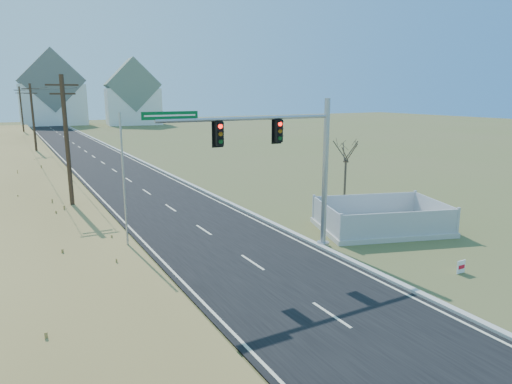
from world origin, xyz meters
name	(u,v)px	position (x,y,z in m)	size (l,w,h in m)	color
ground	(300,295)	(0.00, 0.00, 0.00)	(260.00, 260.00, 0.00)	#535B2C
road	(88,153)	(0.00, 50.00, 0.03)	(8.00, 180.00, 0.06)	black
curb	(120,151)	(4.15, 50.00, 0.09)	(0.30, 180.00, 0.18)	#B2AFA8
utility_pole_near	(68,149)	(-6.50, 15.00, 4.68)	(1.80, 0.26, 9.00)	#422D1E
utility_pole_mid	(34,122)	(-6.50, 45.00, 4.68)	(1.80, 0.26, 9.00)	#422D1E
utility_pole_far	(22,112)	(-6.50, 75.00, 4.68)	(1.80, 0.26, 9.00)	#422D1E
condo_n	(52,94)	(2.00, 112.00, 7.61)	(15.27, 10.20, 18.54)	white
condo_ne	(133,97)	(20.00, 104.00, 6.84)	(14.12, 10.51, 16.52)	white
traffic_signal_mast	(295,161)	(2.60, 4.43, 4.68)	(9.68, 0.66, 7.70)	#9EA0A5
fence_enclosure	(381,224)	(9.34, 5.17, 0.31)	(8.34, 6.87, 1.65)	#B7B5AD
open_sign	(461,267)	(7.61, -1.63, 0.32)	(0.48, 0.07, 0.60)	white
flagpole	(126,211)	(-5.38, 5.82, 2.86)	(0.32, 0.32, 7.16)	#B7B5AD
bare_tree	(346,149)	(10.86, 10.37, 4.14)	(1.94, 1.94, 5.13)	#4C3F33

